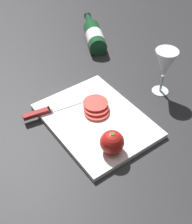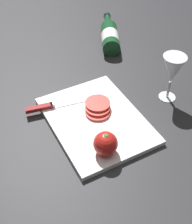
{
  "view_description": "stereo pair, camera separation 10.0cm",
  "coord_description": "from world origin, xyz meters",
  "px_view_note": "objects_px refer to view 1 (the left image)",
  "views": [
    {
      "loc": [
        -0.59,
        0.4,
        0.74
      ],
      "look_at": [
        -0.01,
        -0.02,
        0.05
      ],
      "focal_mm": 50.0,
      "sensor_mm": 36.0,
      "label": 1
    },
    {
      "loc": [
        -0.65,
        0.32,
        0.74
      ],
      "look_at": [
        -0.01,
        -0.02,
        0.05
      ],
      "focal_mm": 50.0,
      "sensor_mm": 36.0,
      "label": 2
    }
  ],
  "objects_px": {
    "wine_glass": "(165,65)",
    "whole_tomato": "(112,142)",
    "wine_bottle": "(94,36)",
    "knife": "(47,110)",
    "tomato_slice_stack_near": "(96,108)"
  },
  "relations": [
    {
      "from": "wine_bottle",
      "to": "wine_glass",
      "type": "bearing_deg",
      "value": -179.58
    },
    {
      "from": "wine_glass",
      "to": "knife",
      "type": "xyz_separation_m",
      "value": [
        0.13,
        0.4,
        -0.09
      ]
    },
    {
      "from": "wine_bottle",
      "to": "wine_glass",
      "type": "height_order",
      "value": "wine_glass"
    },
    {
      "from": "knife",
      "to": "whole_tomato",
      "type": "bearing_deg",
      "value": -64.62
    },
    {
      "from": "whole_tomato",
      "to": "knife",
      "type": "xyz_separation_m",
      "value": [
        0.26,
        0.07,
        -0.03
      ]
    },
    {
      "from": "whole_tomato",
      "to": "knife",
      "type": "distance_m",
      "value": 0.27
    },
    {
      "from": "wine_bottle",
      "to": "tomato_slice_stack_near",
      "type": "bearing_deg",
      "value": 145.08
    },
    {
      "from": "whole_tomato",
      "to": "knife",
      "type": "height_order",
      "value": "whole_tomato"
    },
    {
      "from": "wine_bottle",
      "to": "wine_glass",
      "type": "xyz_separation_m",
      "value": [
        -0.41,
        -0.0,
        0.08
      ]
    },
    {
      "from": "knife",
      "to": "tomato_slice_stack_near",
      "type": "distance_m",
      "value": 0.16
    },
    {
      "from": "wine_bottle",
      "to": "tomato_slice_stack_near",
      "type": "xyz_separation_m",
      "value": [
        -0.37,
        0.26,
        -0.01
      ]
    },
    {
      "from": "wine_glass",
      "to": "tomato_slice_stack_near",
      "type": "distance_m",
      "value": 0.28
    },
    {
      "from": "wine_glass",
      "to": "knife",
      "type": "relative_size",
      "value": 0.63
    },
    {
      "from": "wine_glass",
      "to": "whole_tomato",
      "type": "bearing_deg",
      "value": 111.29
    },
    {
      "from": "wine_bottle",
      "to": "whole_tomato",
      "type": "bearing_deg",
      "value": 148.99
    }
  ]
}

